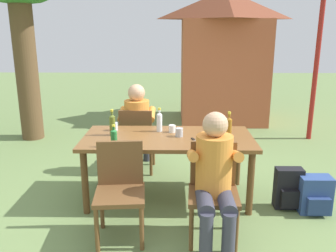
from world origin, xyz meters
The scene contains 20 objects.
ground_plane centered at (0.00, 0.00, 0.00)m, with size 24.00×24.00×0.00m, color #6B844C.
dining_table centered at (0.00, 0.00, 0.64)m, with size 1.84×0.89×0.72m.
chair_near_right centered at (0.42, -0.75, 0.49)m, with size 0.46×0.46×0.87m.
chair_far_left centered at (-0.42, 0.75, 0.49)m, with size 0.45×0.45×0.87m.
chair_near_left centered at (-0.42, -0.75, 0.49)m, with size 0.48×0.48×0.87m.
person_in_white_shirt centered at (0.41, -0.85, 0.66)m, with size 0.47×0.61×1.18m.
person_in_plaid_shirt centered at (-0.41, 0.85, 0.66)m, with size 0.47×0.61×1.18m.
bottle_green centered at (-0.53, -0.36, 0.82)m, with size 0.06×0.06×0.23m.
bottle_amber centered at (0.64, -0.07, 0.85)m, with size 0.06×0.06×0.30m.
bottle_olive centered at (-0.61, 0.04, 0.85)m, with size 0.06×0.06×0.29m.
bottle_clear centered at (-0.10, 0.21, 0.84)m, with size 0.06×0.06×0.27m.
cup_terracotta centered at (0.69, 0.25, 0.78)m, with size 0.07×0.07×0.11m, color #BC6B47.
cup_steel centered at (0.12, 0.01, 0.77)m, with size 0.08×0.08×0.09m, color #B2B7BC.
cup_glass centered at (-0.62, 0.24, 0.77)m, with size 0.07×0.07×0.09m, color silver.
cup_white centered at (0.04, 0.17, 0.76)m, with size 0.08×0.08×0.08m, color white.
table_knife centered at (0.29, -0.16, 0.73)m, with size 0.10×0.23×0.01m.
backpack_by_near_side centered at (1.28, -0.22, 0.21)m, with size 0.28×0.20×0.44m.
backpack_by_far_side centered at (1.53, -0.31, 0.19)m, with size 0.32×0.25×0.39m.
brick_kiosk centered at (1.06, 3.66, 1.36)m, with size 1.92×1.65×2.59m.
lamp_post centered at (2.43, 2.30, 1.91)m, with size 0.56×0.20×2.68m.
Camera 1 is at (0.06, -3.70, 1.85)m, focal length 38.07 mm.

